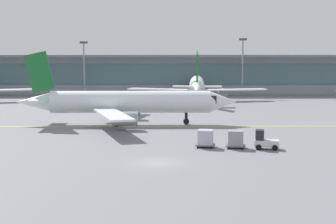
# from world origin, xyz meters

# --- Properties ---
(ground_plane) EXTENTS (400.00, 400.00, 0.00)m
(ground_plane) POSITION_xyz_m (0.00, 0.00, 0.00)
(ground_plane) COLOR slate
(taxiway_centreline_stripe) EXTENTS (109.99, 1.97, 0.01)m
(taxiway_centreline_stripe) POSITION_xyz_m (-4.45, 24.48, 0.00)
(taxiway_centreline_stripe) COLOR yellow
(taxiway_centreline_stripe) RESTS_ON ground_plane
(terminal_concourse) EXTENTS (178.49, 11.00, 9.60)m
(terminal_concourse) POSITION_xyz_m (0.00, 83.04, 4.92)
(terminal_concourse) COLOR #8C939E
(terminal_concourse) RESTS_ON ground_plane
(gate_airplane_1) EXTENTS (29.71, 31.97, 10.59)m
(gate_airplane_1) POSITION_xyz_m (7.10, 64.47, 3.18)
(gate_airplane_1) COLOR white
(gate_airplane_1) RESTS_ON ground_plane
(taxiing_regional_jet) EXTENTS (31.70, 29.56, 10.53)m
(taxiing_regional_jet) POSITION_xyz_m (-4.85, 26.47, 3.16)
(taxiing_regional_jet) COLOR white
(taxiing_regional_jet) RESTS_ON ground_plane
(baggage_tug) EXTENTS (2.79, 1.96, 2.10)m
(baggage_tug) POSITION_xyz_m (11.29, 7.07, 0.89)
(baggage_tug) COLOR silver
(baggage_tug) RESTS_ON ground_plane
(cargo_dolly_lead) EXTENTS (2.33, 1.91, 1.94)m
(cargo_dolly_lead) POSITION_xyz_m (8.26, 7.55, 1.05)
(cargo_dolly_lead) COLOR #595B60
(cargo_dolly_lead) RESTS_ON ground_plane
(cargo_dolly_trailing) EXTENTS (2.33, 1.91, 1.94)m
(cargo_dolly_trailing) POSITION_xyz_m (5.01, 8.07, 1.05)
(cargo_dolly_trailing) COLOR #595B60
(cargo_dolly_trailing) RESTS_ON ground_plane
(apron_light_mast_1) EXTENTS (1.80, 0.36, 12.70)m
(apron_light_mast_1) POSITION_xyz_m (-18.49, 73.89, 7.03)
(apron_light_mast_1) COLOR gray
(apron_light_mast_1) RESTS_ON ground_plane
(apron_light_mast_2) EXTENTS (1.80, 0.36, 13.42)m
(apron_light_mast_2) POSITION_xyz_m (18.16, 74.11, 7.39)
(apron_light_mast_2) COLOR gray
(apron_light_mast_2) RESTS_ON ground_plane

